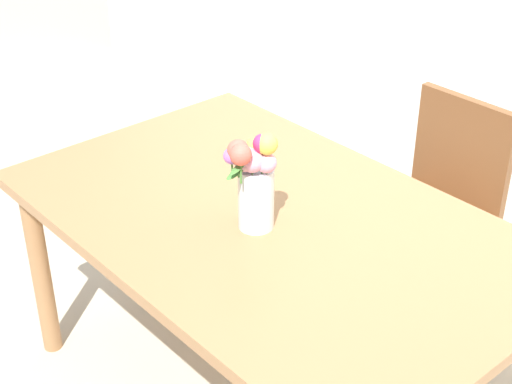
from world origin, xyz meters
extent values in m
cube|color=#9E7047|center=(0.00, 0.00, 0.75)|extent=(1.69, 1.05, 0.04)
cylinder|color=#9E7047|center=(-0.76, -0.45, 0.37)|extent=(0.07, 0.07, 0.73)
cylinder|color=#9E7047|center=(-0.76, 0.45, 0.37)|extent=(0.07, 0.07, 0.73)
cube|color=brown|center=(0.02, 0.79, 0.46)|extent=(0.42, 0.42, 0.04)
cylinder|color=brown|center=(0.20, 0.61, 0.22)|extent=(0.04, 0.04, 0.44)
cylinder|color=brown|center=(-0.16, 0.61, 0.22)|extent=(0.04, 0.04, 0.44)
cylinder|color=brown|center=(0.20, 0.97, 0.22)|extent=(0.04, 0.04, 0.44)
cylinder|color=brown|center=(-0.16, 0.97, 0.22)|extent=(0.04, 0.04, 0.44)
cube|color=brown|center=(0.02, 0.98, 0.69)|extent=(0.42, 0.04, 0.42)
cylinder|color=silver|center=(0.01, -0.07, 0.87)|extent=(0.11, 0.11, 0.20)
sphere|color=#EA9EBC|center=(0.00, -0.10, 1.01)|extent=(0.08, 0.08, 0.08)
cylinder|color=#478438|center=(0.00, -0.10, 0.98)|extent=(0.01, 0.01, 0.05)
sphere|color=#D12D66|center=(0.04, -0.07, 1.07)|extent=(0.06, 0.06, 0.06)
cylinder|color=#478438|center=(0.04, -0.07, 1.01)|extent=(0.01, 0.01, 0.11)
sphere|color=#E55B4C|center=(0.00, -0.13, 1.05)|extent=(0.06, 0.06, 0.06)
cylinder|color=#478438|center=(0.00, -0.13, 1.00)|extent=(0.01, 0.01, 0.09)
sphere|color=#B266C6|center=(-0.01, -0.14, 1.03)|extent=(0.05, 0.05, 0.05)
cylinder|color=#478438|center=(-0.01, -0.14, 0.99)|extent=(0.01, 0.01, 0.07)
sphere|color=#EA9EBC|center=(0.05, -0.07, 1.01)|extent=(0.06, 0.06, 0.06)
cylinder|color=#478438|center=(0.05, -0.07, 0.98)|extent=(0.01, 0.01, 0.05)
sphere|color=white|center=(-0.04, -0.03, 0.99)|extent=(0.05, 0.05, 0.05)
cylinder|color=#478438|center=(-0.04, -0.03, 0.98)|extent=(0.01, 0.01, 0.03)
sphere|color=#EFD14C|center=(-0.01, -0.06, 1.03)|extent=(0.06, 0.06, 0.06)
cylinder|color=#478438|center=(-0.01, -0.06, 1.00)|extent=(0.01, 0.01, 0.07)
sphere|color=#EFD14C|center=(0.05, -0.07, 1.07)|extent=(0.06, 0.06, 0.06)
cylinder|color=#478438|center=(0.05, -0.07, 1.01)|extent=(0.01, 0.01, 0.11)
sphere|color=#E55B4C|center=(0.03, -0.15, 1.05)|extent=(0.06, 0.06, 0.06)
cylinder|color=#478438|center=(0.03, -0.15, 1.01)|extent=(0.01, 0.01, 0.09)
sphere|color=#EA9EBC|center=(0.03, -0.10, 1.01)|extent=(0.07, 0.07, 0.07)
cylinder|color=#478438|center=(0.03, -0.10, 0.99)|extent=(0.01, 0.01, 0.05)
ellipsoid|color=#478438|center=(0.01, -0.15, 0.98)|extent=(0.02, 0.07, 0.03)
ellipsoid|color=#478438|center=(0.02, -0.15, 1.01)|extent=(0.04, 0.07, 0.02)
camera|label=1|loc=(1.50, -1.39, 2.06)|focal=54.58mm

